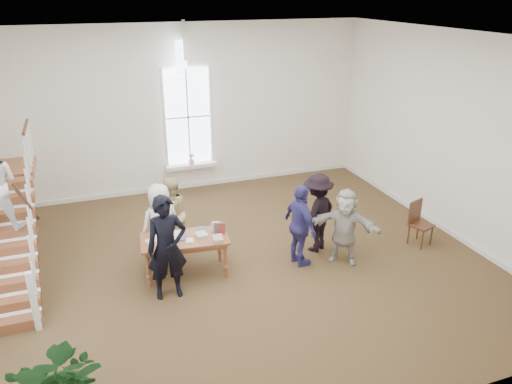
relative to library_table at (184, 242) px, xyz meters
name	(u,v)px	position (x,y,z in m)	size (l,w,h in m)	color
ground	(240,262)	(1.16, 0.05, -0.71)	(10.00, 10.00, 0.00)	#422F1A
room_shell	(191,175)	(1.16, 4.44, -0.31)	(10.49, 10.00, 10.00)	white
staircase	(0,206)	(-3.18, 0.79, 0.91)	(1.10, 4.10, 2.92)	brown
library_table	(184,242)	(0.00, 0.00, 0.00)	(1.76, 1.01, 0.85)	brown
police_officer	(167,248)	(-0.43, -0.65, 0.29)	(0.73, 0.48, 1.99)	black
elderly_woman	(161,224)	(-0.33, 0.60, 0.16)	(0.84, 0.55, 1.73)	silver
person_yellow	(171,214)	(-0.03, 1.10, 0.12)	(0.80, 0.63, 1.65)	#CABC7E
woman_cluster_a	(300,226)	(2.29, -0.43, 0.16)	(1.02, 0.43, 1.74)	navy
woman_cluster_b	(317,213)	(2.89, 0.02, 0.16)	(1.12, 0.65, 1.74)	black
woman_cluster_c	(345,226)	(3.19, -0.63, 0.10)	(1.49, 0.47, 1.61)	#BDB7AA
floor_plant	(63,383)	(-2.24, -3.10, -0.06)	(1.17, 1.01, 1.30)	#113611
side_chair	(418,220)	(5.13, -0.49, -0.15)	(0.55, 0.55, 1.00)	#39220F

